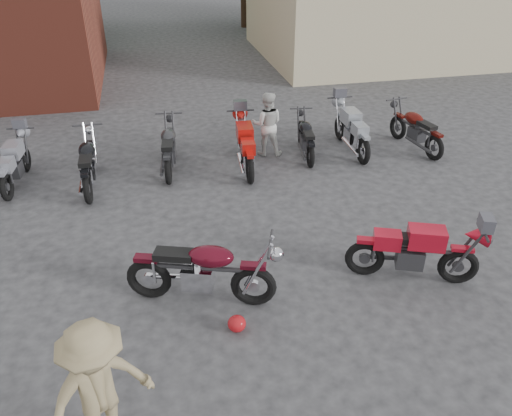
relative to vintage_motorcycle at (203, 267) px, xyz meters
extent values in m
plane|color=#2B2B2D|center=(0.98, -0.58, -0.65)|extent=(90.00, 90.00, 0.00)
cube|color=tan|center=(9.48, 14.42, 1.10)|extent=(10.00, 8.00, 3.50)
ellipsoid|color=#A61117|center=(0.37, -0.74, -0.52)|extent=(0.27, 0.27, 0.24)
imported|color=beige|center=(2.24, 5.14, 0.14)|extent=(0.89, 0.77, 1.58)
imported|color=#93825B|center=(-1.35, -2.24, 0.26)|extent=(1.35, 1.15, 1.82)
camera|label=1|loc=(-0.53, -5.99, 4.53)|focal=35.00mm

